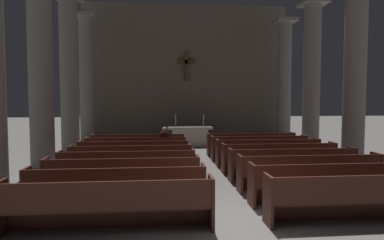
{
  "coord_description": "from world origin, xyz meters",
  "views": [
    {
      "loc": [
        -1.44,
        -5.83,
        2.33
      ],
      "look_at": [
        0.0,
        9.22,
        1.41
      ],
      "focal_mm": 30.8,
      "sensor_mm": 36.0,
      "label": 1
    }
  ],
  "objects_px": {
    "pew_right_row_7": "(259,148)",
    "column_left_third": "(69,78)",
    "column_left_fourth": "(87,83)",
    "altar": "(190,136)",
    "pew_left_row_1": "(109,205)",
    "pew_right_row_1": "(362,198)",
    "pew_left_row_4": "(128,167)",
    "column_right_second": "(355,74)",
    "lone_worshipper": "(165,143)",
    "column_right_fourth": "(284,84)",
    "pew_right_row_2": "(332,183)",
    "pew_left_row_2": "(117,189)",
    "pew_left_row_3": "(123,176)",
    "pew_left_row_6": "(134,154)",
    "column_left_second": "(41,72)",
    "pew_left_row_7": "(136,149)",
    "column_right_third": "(312,80)",
    "pew_left_row_5": "(131,160)",
    "pew_right_row_5": "(279,157)",
    "pew_right_row_3": "(310,172)",
    "pew_right_row_4": "(293,164)",
    "pew_right_row_6": "(268,152)",
    "pew_right_row_8": "(251,144)",
    "candlestick_left": "(176,123)",
    "candlestick_right": "(204,122)"
  },
  "relations": [
    {
      "from": "pew_left_row_5",
      "to": "pew_right_row_5",
      "type": "bearing_deg",
      "value": 0.0
    },
    {
      "from": "column_left_second",
      "to": "column_right_second",
      "type": "relative_size",
      "value": 1.0
    },
    {
      "from": "pew_right_row_7",
      "to": "column_left_third",
      "type": "distance_m",
      "value": 8.1
    },
    {
      "from": "pew_left_row_7",
      "to": "pew_right_row_3",
      "type": "xyz_separation_m",
      "value": [
        4.71,
        -4.4,
        0.0
      ]
    },
    {
      "from": "column_left_fourth",
      "to": "altar",
      "type": "relative_size",
      "value": 2.99
    },
    {
      "from": "pew_right_row_7",
      "to": "pew_left_row_3",
      "type": "bearing_deg",
      "value": -136.96
    },
    {
      "from": "pew_left_row_2",
      "to": "pew_right_row_6",
      "type": "distance_m",
      "value": 6.44
    },
    {
      "from": "pew_right_row_6",
      "to": "column_left_fourth",
      "type": "height_order",
      "value": "column_left_fourth"
    },
    {
      "from": "pew_left_row_6",
      "to": "column_left_third",
      "type": "distance_m",
      "value": 4.67
    },
    {
      "from": "pew_right_row_5",
      "to": "column_right_second",
      "type": "relative_size",
      "value": 0.56
    },
    {
      "from": "pew_right_row_1",
      "to": "pew_right_row_4",
      "type": "bearing_deg",
      "value": 90.0
    },
    {
      "from": "pew_left_row_1",
      "to": "pew_right_row_4",
      "type": "distance_m",
      "value": 5.75
    },
    {
      "from": "pew_left_row_2",
      "to": "pew_right_row_5",
      "type": "height_order",
      "value": "same"
    },
    {
      "from": "pew_right_row_1",
      "to": "pew_right_row_3",
      "type": "bearing_deg",
      "value": 90.0
    },
    {
      "from": "pew_left_row_1",
      "to": "pew_left_row_7",
      "type": "bearing_deg",
      "value": 90.0
    },
    {
      "from": "pew_right_row_8",
      "to": "pew_left_row_6",
      "type": "bearing_deg",
      "value": -154.97
    },
    {
      "from": "pew_right_row_3",
      "to": "column_left_second",
      "type": "xyz_separation_m",
      "value": [
        -7.48,
        2.66,
        2.73
      ]
    },
    {
      "from": "pew_left_row_4",
      "to": "column_left_third",
      "type": "bearing_deg",
      "value": 120.17
    },
    {
      "from": "pew_left_row_4",
      "to": "candlestick_left",
      "type": "relative_size",
      "value": 5.98
    },
    {
      "from": "pew_left_row_4",
      "to": "pew_left_row_6",
      "type": "distance_m",
      "value": 2.2
    },
    {
      "from": "lone_worshipper",
      "to": "column_right_fourth",
      "type": "bearing_deg",
      "value": 35.88
    },
    {
      "from": "column_left_fourth",
      "to": "altar",
      "type": "height_order",
      "value": "column_left_fourth"
    },
    {
      "from": "pew_left_row_4",
      "to": "pew_left_row_2",
      "type": "bearing_deg",
      "value": -90.0
    },
    {
      "from": "column_left_third",
      "to": "column_right_third",
      "type": "distance_m",
      "value": 10.26
    },
    {
      "from": "candlestick_left",
      "to": "column_right_fourth",
      "type": "bearing_deg",
      "value": 7.51
    },
    {
      "from": "pew_right_row_2",
      "to": "column_right_second",
      "type": "height_order",
      "value": "column_right_second"
    },
    {
      "from": "pew_left_row_4",
      "to": "candlestick_right",
      "type": "bearing_deg",
      "value": 67.06
    },
    {
      "from": "pew_right_row_1",
      "to": "pew_right_row_7",
      "type": "bearing_deg",
      "value": 90.0
    },
    {
      "from": "pew_left_row_1",
      "to": "pew_right_row_1",
      "type": "height_order",
      "value": "same"
    },
    {
      "from": "column_right_fourth",
      "to": "pew_right_row_6",
      "type": "bearing_deg",
      "value": -115.62
    },
    {
      "from": "pew_left_row_5",
      "to": "column_right_second",
      "type": "distance_m",
      "value": 7.98
    },
    {
      "from": "pew_right_row_2",
      "to": "pew_right_row_5",
      "type": "relative_size",
      "value": 1.0
    },
    {
      "from": "pew_right_row_6",
      "to": "altar",
      "type": "height_order",
      "value": "altar"
    },
    {
      "from": "pew_right_row_4",
      "to": "column_left_second",
      "type": "xyz_separation_m",
      "value": [
        -7.48,
        1.56,
        2.73
      ]
    },
    {
      "from": "pew_right_row_6",
      "to": "pew_right_row_8",
      "type": "xyz_separation_m",
      "value": [
        0.0,
        2.2,
        0.0
      ]
    },
    {
      "from": "pew_left_row_3",
      "to": "pew_left_row_7",
      "type": "xyz_separation_m",
      "value": [
        0.0,
        4.4,
        0.0
      ]
    },
    {
      "from": "pew_left_row_3",
      "to": "pew_right_row_5",
      "type": "height_order",
      "value": "same"
    },
    {
      "from": "pew_left_row_3",
      "to": "column_right_third",
      "type": "bearing_deg",
      "value": 38.12
    },
    {
      "from": "pew_left_row_2",
      "to": "pew_left_row_3",
      "type": "distance_m",
      "value": 1.1
    },
    {
      "from": "column_left_second",
      "to": "pew_left_row_2",
      "type": "bearing_deg",
      "value": -53.56
    },
    {
      "from": "pew_left_row_6",
      "to": "column_left_second",
      "type": "relative_size",
      "value": 0.56
    },
    {
      "from": "pew_left_row_4",
      "to": "column_left_second",
      "type": "distance_m",
      "value": 4.19
    },
    {
      "from": "candlestick_right",
      "to": "pew_left_row_6",
      "type": "bearing_deg",
      "value": -121.33
    },
    {
      "from": "column_left_second",
      "to": "column_left_fourth",
      "type": "height_order",
      "value": "same"
    },
    {
      "from": "pew_left_row_4",
      "to": "column_right_second",
      "type": "bearing_deg",
      "value": 11.78
    },
    {
      "from": "pew_right_row_5",
      "to": "column_right_second",
      "type": "xyz_separation_m",
      "value": [
        2.77,
        0.46,
        2.73
      ]
    },
    {
      "from": "pew_right_row_3",
      "to": "column_right_third",
      "type": "bearing_deg",
      "value": 64.71
    },
    {
      "from": "pew_right_row_2",
      "to": "column_right_third",
      "type": "height_order",
      "value": "column_right_third"
    },
    {
      "from": "column_left_fourth",
      "to": "pew_left_row_4",
      "type": "bearing_deg",
      "value": -70.84
    },
    {
      "from": "pew_right_row_6",
      "to": "column_right_second",
      "type": "xyz_separation_m",
      "value": [
        2.77,
        -0.64,
        2.73
      ]
    }
  ]
}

